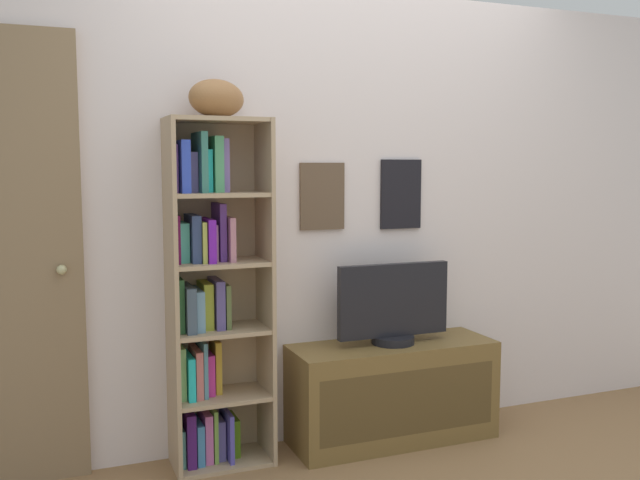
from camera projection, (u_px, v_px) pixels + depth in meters
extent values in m
cube|color=silver|center=(346.00, 217.00, 3.66)|extent=(4.80, 0.06, 2.31)
cube|color=brown|center=(322.00, 196.00, 3.55)|extent=(0.24, 0.02, 0.34)
cube|color=#CEA69A|center=(323.00, 196.00, 3.55)|extent=(0.19, 0.01, 0.29)
cube|color=black|center=(401.00, 194.00, 3.72)|extent=(0.23, 0.02, 0.37)
cube|color=#9D98A7|center=(401.00, 194.00, 3.71)|extent=(0.18, 0.01, 0.32)
cube|color=tan|center=(172.00, 298.00, 3.19)|extent=(0.02, 0.29, 1.64)
cube|color=tan|center=(265.00, 292.00, 3.35)|extent=(0.02, 0.29, 1.64)
cube|color=tan|center=(213.00, 290.00, 3.39)|extent=(0.47, 0.01, 1.64)
cube|color=tan|center=(222.00, 460.00, 3.35)|extent=(0.43, 0.28, 0.02)
cube|color=tan|center=(221.00, 396.00, 3.32)|extent=(0.43, 0.28, 0.02)
cube|color=tan|center=(220.00, 330.00, 3.29)|extent=(0.43, 0.28, 0.02)
cube|color=tan|center=(219.00, 263.00, 3.25)|extent=(0.43, 0.28, 0.02)
cube|color=tan|center=(218.00, 194.00, 3.22)|extent=(0.43, 0.28, 0.02)
cube|color=tan|center=(217.00, 120.00, 3.18)|extent=(0.43, 0.28, 0.02)
cube|color=teal|center=(180.00, 444.00, 3.31)|extent=(0.02, 0.19, 0.18)
cube|color=#401763|center=(188.00, 436.00, 3.31)|extent=(0.04, 0.21, 0.26)
cube|color=teal|center=(197.00, 440.00, 3.33)|extent=(0.03, 0.20, 0.20)
cube|color=#B95B9D|center=(205.00, 434.00, 3.35)|extent=(0.04, 0.19, 0.24)
cube|color=#6D993F|center=(212.00, 431.00, 3.36)|extent=(0.02, 0.19, 0.25)
cube|color=#5A5399|center=(218.00, 436.00, 3.38)|extent=(0.04, 0.17, 0.19)
cube|color=#4B45A9|center=(227.00, 433.00, 3.37)|extent=(0.02, 0.23, 0.23)
cube|color=#426E11|center=(232.00, 434.00, 3.41)|extent=(0.04, 0.16, 0.19)
cube|color=#7DB86B|center=(179.00, 371.00, 3.27)|extent=(0.04, 0.18, 0.25)
cube|color=#21C4C8|center=(188.00, 375.00, 3.28)|extent=(0.03, 0.21, 0.20)
cube|color=#BF6663|center=(196.00, 371.00, 3.30)|extent=(0.03, 0.20, 0.23)
cube|color=teal|center=(202.00, 367.00, 3.31)|extent=(0.02, 0.19, 0.26)
cube|color=#BD2A80|center=(208.00, 372.00, 3.34)|extent=(0.04, 0.16, 0.20)
cube|color=#AD8625|center=(216.00, 365.00, 3.36)|extent=(0.03, 0.15, 0.25)
cube|color=#2A5F32|center=(178.00, 304.00, 3.23)|extent=(0.03, 0.19, 0.25)
cube|color=#3D4E60|center=(187.00, 308.00, 3.24)|extent=(0.04, 0.23, 0.21)
cube|color=#618AA5|center=(197.00, 309.00, 3.26)|extent=(0.04, 0.21, 0.19)
cube|color=olive|center=(205.00, 305.00, 3.29)|extent=(0.04, 0.17, 0.22)
cube|color=#4E447F|center=(216.00, 303.00, 3.30)|extent=(0.04, 0.20, 0.23)
cube|color=#515F33|center=(224.00, 305.00, 3.32)|extent=(0.02, 0.19, 0.21)
cube|color=#560D39|center=(175.00, 238.00, 3.20)|extent=(0.02, 0.20, 0.22)
cube|color=#4EBCA2|center=(182.00, 242.00, 3.23)|extent=(0.04, 0.17, 0.18)
cube|color=navy|center=(193.00, 238.00, 3.22)|extent=(0.04, 0.20, 0.22)
cube|color=#AAB24A|center=(200.00, 241.00, 3.23)|extent=(0.02, 0.22, 0.19)
cube|color=#6A1AA9|center=(207.00, 240.00, 3.24)|extent=(0.03, 0.23, 0.20)
cube|color=#9C628D|center=(212.00, 242.00, 3.28)|extent=(0.02, 0.17, 0.17)
cube|color=#4F2C78|center=(219.00, 232.00, 3.28)|extent=(0.03, 0.18, 0.27)
cube|color=#AD6F80|center=(228.00, 238.00, 3.28)|extent=(0.03, 0.22, 0.20)
cube|color=#744BB2|center=(173.00, 169.00, 3.17)|extent=(0.02, 0.18, 0.22)
cube|color=blue|center=(182.00, 167.00, 3.16)|extent=(0.04, 0.23, 0.24)
cube|color=slate|center=(190.00, 172.00, 3.21)|extent=(0.04, 0.17, 0.18)
cube|color=#326F63|center=(200.00, 162.00, 3.19)|extent=(0.03, 0.23, 0.27)
cube|color=#22C1C0|center=(206.00, 171.00, 3.23)|extent=(0.03, 0.17, 0.20)
cube|color=#4A9765|center=(215.00, 164.00, 3.23)|extent=(0.04, 0.19, 0.26)
cube|color=#745CA2|center=(222.00, 166.00, 3.26)|extent=(0.03, 0.17, 0.25)
ellipsoid|color=brown|center=(217.00, 98.00, 3.17)|extent=(0.35, 0.30, 0.17)
cube|color=brown|center=(392.00, 392.00, 3.61)|extent=(1.07, 0.37, 0.51)
cube|color=#513E20|center=(409.00, 403.00, 3.45)|extent=(0.96, 0.01, 0.33)
cylinder|color=black|center=(393.00, 340.00, 3.58)|extent=(0.22, 0.22, 0.04)
cube|color=black|center=(393.00, 300.00, 3.56)|extent=(0.61, 0.04, 0.37)
cube|color=#222D45|center=(395.00, 300.00, 3.55)|extent=(0.57, 0.01, 0.33)
sphere|color=tan|center=(62.00, 270.00, 3.07)|extent=(0.04, 0.04, 0.04)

